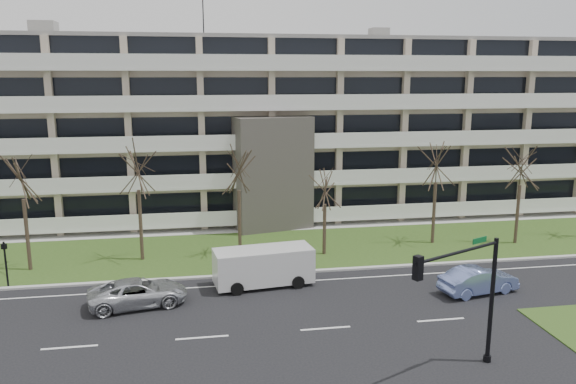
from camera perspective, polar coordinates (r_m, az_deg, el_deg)
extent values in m
plane|color=black|center=(28.40, 3.83, -13.66)|extent=(160.00, 160.00, 0.00)
cube|color=#2A4617|center=(40.28, -0.39, -5.76)|extent=(90.00, 10.00, 0.06)
cube|color=#B2B2AD|center=(35.61, 0.88, -8.12)|extent=(90.00, 0.35, 0.12)
cube|color=#B2B2AD|center=(45.50, -1.48, -3.68)|extent=(90.00, 2.00, 0.08)
cube|color=white|center=(34.24, 1.33, -9.05)|extent=(90.00, 0.12, 0.01)
cube|color=beige|center=(51.00, -2.62, 6.53)|extent=(60.00, 12.00, 15.00)
cube|color=gray|center=(50.86, -2.70, 15.15)|extent=(60.50, 12.50, 0.30)
cube|color=#4C4742|center=(44.51, -1.51, 1.86)|extent=(6.39, 3.69, 9.00)
cube|color=black|center=(44.82, -1.46, -1.33)|extent=(4.92, 1.19, 3.50)
cube|color=gray|center=(51.96, -23.57, 14.97)|extent=(2.00, 2.00, 1.20)
cylinder|color=black|center=(50.66, -8.61, 17.14)|extent=(0.10, 0.10, 3.50)
cube|color=black|center=(45.93, -1.66, -0.88)|extent=(58.00, 0.10, 1.80)
cube|color=white|center=(45.64, -1.53, -2.90)|extent=(58.00, 1.40, 0.22)
cube|color=white|center=(44.86, -1.43, -2.37)|extent=(58.00, 0.08, 1.00)
cube|color=black|center=(45.37, -1.68, 2.82)|extent=(58.00, 0.10, 1.80)
cube|color=white|center=(44.97, -1.56, 0.80)|extent=(58.00, 1.40, 0.22)
cube|color=white|center=(44.22, -1.44, 1.40)|extent=(58.00, 0.08, 1.00)
cube|color=black|center=(44.99, -1.71, 6.60)|extent=(58.00, 0.10, 1.80)
cube|color=white|center=(44.49, -1.58, 4.60)|extent=(58.00, 1.40, 0.22)
cube|color=white|center=(43.78, -1.47, 5.27)|extent=(58.00, 0.08, 1.00)
cube|color=black|center=(44.82, -1.73, 10.42)|extent=(58.00, 0.10, 1.80)
cube|color=white|center=(44.21, -1.60, 8.45)|extent=(58.00, 1.40, 0.22)
cube|color=white|center=(43.53, -1.49, 9.19)|extent=(58.00, 0.08, 1.00)
cube|color=black|center=(44.84, -1.76, 14.25)|extent=(58.00, 0.10, 1.80)
cube|color=white|center=(44.13, -1.62, 12.35)|extent=(58.00, 1.40, 0.22)
cube|color=white|center=(43.50, -1.51, 13.14)|extent=(58.00, 0.08, 1.00)
imported|color=silver|center=(31.68, -14.98, -9.85)|extent=(5.56, 3.31, 1.45)
imported|color=#7C90D8|center=(34.05, 18.79, -8.48)|extent=(4.81, 2.48, 1.51)
cube|color=silver|center=(33.27, -2.51, -7.46)|extent=(5.96, 2.81, 2.02)
cube|color=black|center=(33.09, -2.52, -6.50)|extent=(5.52, 2.60, 0.74)
cube|color=silver|center=(34.04, 1.96, -7.29)|extent=(0.62, 2.05, 1.28)
cylinder|color=black|center=(32.24, -5.20, -9.76)|extent=(0.77, 0.35, 0.74)
cylinder|color=black|center=(34.19, -5.91, -8.49)|extent=(0.77, 0.35, 0.74)
cylinder|color=black|center=(33.06, 1.03, -9.15)|extent=(0.77, 0.35, 0.74)
cylinder|color=black|center=(34.97, -0.02, -7.95)|extent=(0.77, 0.35, 0.74)
cylinder|color=black|center=(26.84, 19.57, -15.64)|extent=(0.33, 0.33, 0.28)
cylinder|color=black|center=(25.75, 19.98, -10.38)|extent=(0.19, 0.19, 5.58)
cylinder|color=black|center=(23.05, 16.88, -5.91)|extent=(4.44, 2.15, 0.13)
cube|color=black|center=(21.48, 13.06, -7.52)|extent=(0.40, 0.40, 0.93)
sphere|color=red|center=(21.39, 13.10, -6.77)|extent=(0.19, 0.19, 0.19)
sphere|color=orange|center=(21.48, 13.06, -7.52)|extent=(0.19, 0.19, 0.19)
sphere|color=green|center=(21.58, 13.03, -8.27)|extent=(0.19, 0.19, 0.19)
cube|color=#0C5926|center=(23.96, 18.89, -4.66)|extent=(0.77, 0.39, 0.23)
cylinder|color=black|center=(36.61, -26.73, -6.64)|extent=(0.11, 0.11, 2.81)
cube|color=black|center=(36.29, -26.89, -4.96)|extent=(0.32, 0.29, 0.30)
sphere|color=red|center=(36.29, -26.89, -4.96)|extent=(0.13, 0.13, 0.13)
cylinder|color=#382B21|center=(38.96, -24.97, -4.00)|extent=(0.24, 0.24, 4.64)
cylinder|color=#382B21|center=(38.53, -14.74, -3.31)|extent=(0.24, 0.24, 4.81)
cylinder|color=#382B21|center=(38.51, -4.94, -3.15)|extent=(0.24, 0.24, 4.56)
cylinder|color=#382B21|center=(38.64, 3.72, -3.83)|extent=(0.24, 0.24, 3.58)
cylinder|color=#382B21|center=(42.37, 14.60, -2.10)|extent=(0.24, 0.24, 4.57)
cylinder|color=#382B21|center=(44.27, 22.26, -2.14)|extent=(0.24, 0.24, 4.38)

